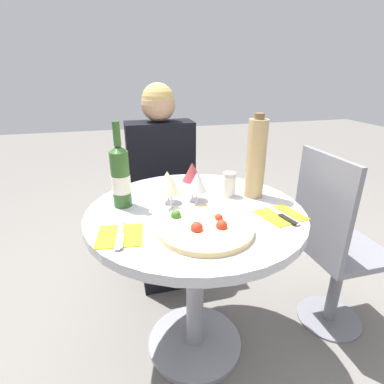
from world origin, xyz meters
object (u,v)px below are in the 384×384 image
(chair_behind_diner, at_px, (161,200))
(pizza_large, at_px, (205,227))
(tall_carafe, at_px, (256,159))
(chair_empty_side, at_px, (333,249))
(wine_bottle, at_px, (121,176))
(seated_diner, at_px, (164,196))
(dining_table, at_px, (195,242))

(chair_behind_diner, distance_m, pizza_large, 1.00)
(chair_behind_diner, xyz_separation_m, tall_carafe, (0.31, -0.71, 0.45))
(chair_empty_side, distance_m, wine_bottle, 1.05)
(seated_diner, relative_size, tall_carafe, 3.33)
(seated_diner, height_order, wine_bottle, seated_diner)
(wine_bottle, distance_m, tall_carafe, 0.57)
(chair_empty_side, bearing_deg, dining_table, -92.82)
(pizza_large, relative_size, wine_bottle, 0.98)
(dining_table, distance_m, pizza_large, 0.25)
(tall_carafe, bearing_deg, chair_empty_side, -13.95)
(seated_diner, distance_m, pizza_large, 0.84)
(dining_table, relative_size, wine_bottle, 2.54)
(chair_empty_side, relative_size, wine_bottle, 2.71)
(pizza_large, height_order, tall_carafe, tall_carafe)
(tall_carafe, bearing_deg, chair_behind_diner, 113.67)
(pizza_large, height_order, wine_bottle, wine_bottle)
(dining_table, xyz_separation_m, chair_empty_side, (0.68, -0.03, -0.13))
(seated_diner, distance_m, wine_bottle, 0.67)
(chair_behind_diner, xyz_separation_m, pizza_large, (0.01, -0.95, 0.30))
(wine_bottle, bearing_deg, seated_diner, 64.33)
(dining_table, bearing_deg, pizza_large, -94.65)
(dining_table, distance_m, wine_bottle, 0.41)
(chair_behind_diner, bearing_deg, pizza_large, 90.65)
(seated_diner, relative_size, wine_bottle, 3.48)
(dining_table, height_order, pizza_large, pizza_large)
(dining_table, relative_size, tall_carafe, 2.43)
(wine_bottle, bearing_deg, chair_behind_diner, 69.11)
(chair_behind_diner, height_order, chair_empty_side, same)
(pizza_large, bearing_deg, chair_empty_side, 11.81)
(chair_empty_side, relative_size, tall_carafe, 2.59)
(seated_diner, bearing_deg, tall_carafe, 118.53)
(tall_carafe, bearing_deg, seated_diner, 118.53)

